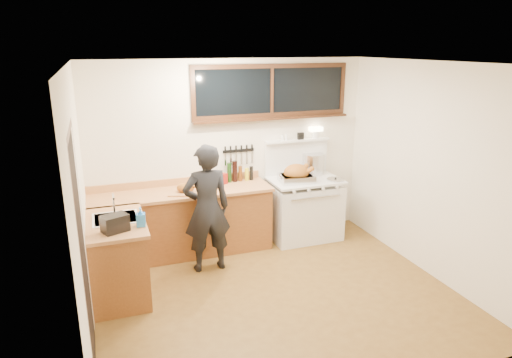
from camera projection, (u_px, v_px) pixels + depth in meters
name	position (u px, v px, depth m)	size (l,w,h in m)	color
ground_plane	(277.00, 295.00, 5.28)	(4.00, 3.50, 0.02)	brown
room_shell	(279.00, 156.00, 4.81)	(4.10, 3.60, 2.65)	white
counter_back	(182.00, 222.00, 6.20)	(2.44, 0.64, 1.00)	brown
counter_left	(118.00, 258.00, 5.17)	(0.64, 1.09, 0.90)	brown
sink_unit	(116.00, 223.00, 5.13)	(0.50, 0.45, 0.37)	white
vintage_stove	(304.00, 207.00, 6.74)	(1.02, 0.74, 1.60)	white
back_window	(272.00, 97.00, 6.44)	(2.32, 0.13, 0.77)	black
left_doorway	(84.00, 254.00, 3.83)	(0.02, 1.04, 2.17)	black
knife_strip	(239.00, 151.00, 6.50)	(0.46, 0.03, 0.28)	black
man	(207.00, 209.00, 5.66)	(0.61, 0.40, 1.64)	black
soap_bottle	(141.00, 217.00, 4.88)	(0.11, 0.11, 0.21)	#2B83DB
toaster	(115.00, 223.00, 4.74)	(0.31, 0.26, 0.18)	black
cutting_board	(186.00, 189.00, 5.97)	(0.50, 0.44, 0.14)	#BF824C
roast_turkey	(297.00, 175.00, 6.46)	(0.52, 0.41, 0.26)	silver
stockpot	(313.00, 164.00, 6.85)	(0.40, 0.40, 0.31)	silver
saucepan	(298.00, 170.00, 6.86)	(0.19, 0.29, 0.12)	silver
pot_lid	(336.00, 179.00, 6.56)	(0.27, 0.27, 0.04)	silver
coffee_tin	(223.00, 179.00, 6.37)	(0.12, 0.11, 0.15)	maroon
pitcher	(209.00, 178.00, 6.33)	(0.12, 0.12, 0.19)	white
bottle_cluster	(238.00, 173.00, 6.48)	(0.39, 0.07, 0.30)	black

